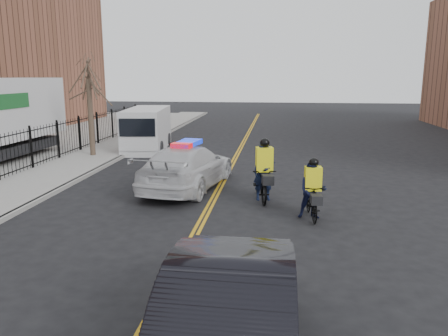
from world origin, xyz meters
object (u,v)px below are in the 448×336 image
(cyclist_near, at_px, (264,179))
(cyclist_far, at_px, (312,195))
(police_cruiser, at_px, (187,167))
(dark_sedan, at_px, (227,332))
(cargo_van, at_px, (147,130))

(cyclist_near, height_order, cyclist_far, cyclist_near)
(police_cruiser, relative_size, cyclist_far, 3.18)
(dark_sedan, height_order, cyclist_far, cyclist_far)
(cyclist_near, bearing_deg, cyclist_far, -61.41)
(cargo_van, bearing_deg, dark_sedan, -77.06)
(dark_sedan, bearing_deg, police_cruiser, 104.20)
(cyclist_far, bearing_deg, cyclist_near, 124.16)
(police_cruiser, distance_m, dark_sedan, 11.30)
(police_cruiser, xyz_separation_m, cargo_van, (-4.24, 8.60, 0.33))
(cyclist_near, distance_m, cyclist_far, 2.42)
(cargo_van, xyz_separation_m, cyclist_near, (7.26, -9.90, -0.42))
(police_cruiser, xyz_separation_m, dark_sedan, (2.82, -10.94, 0.03))
(cyclist_near, xyz_separation_m, cyclist_far, (1.54, -1.87, -0.02))
(police_cruiser, xyz_separation_m, cyclist_near, (3.02, -1.30, -0.08))
(dark_sedan, bearing_deg, cargo_van, 109.61)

